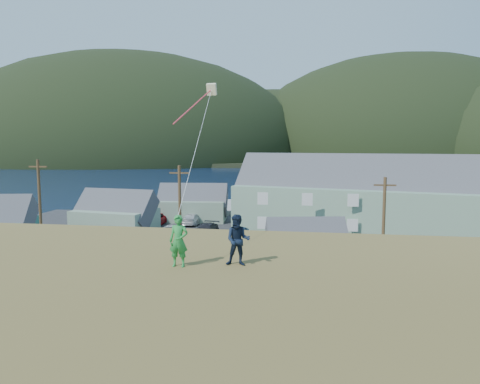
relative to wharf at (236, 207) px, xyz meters
name	(u,v)px	position (x,y,z in m)	size (l,w,h in m)	color
ground	(230,290)	(6.00, -40.00, -0.45)	(900.00, 900.00, 0.00)	#0A1638
grass_strip	(226,298)	(6.00, -42.00, -0.40)	(110.00, 8.00, 0.10)	#4C3D19
waterfront_lot	(256,240)	(6.00, -23.00, -0.39)	(72.00, 36.00, 0.12)	#28282B
wharf	(236,207)	(0.00, 0.00, 0.00)	(26.00, 14.00, 0.90)	gray
far_shore	(299,157)	(6.00, 290.00, 0.55)	(900.00, 320.00, 2.00)	black
far_hills	(348,158)	(41.59, 239.38, 1.55)	(760.00, 265.00, 143.00)	black
lodge	(374,198)	(19.77, -18.16, 4.15)	(35.27, 17.54, 11.96)	gray
shed_palegreen_near	(115,215)	(-10.91, -23.38, 2.14)	(10.20, 7.24, 6.85)	slate
shed_white	(307,246)	(11.74, -33.89, 1.70)	(7.75, 5.89, 5.55)	silver
shed_palegreen_far	(193,204)	(-4.45, -11.71, 2.09)	(10.33, 6.46, 6.63)	slate
utility_poles	(187,224)	(2.25, -38.50, 4.25)	(28.01, 0.24, 9.66)	#47331E
parked_cars	(181,225)	(-3.99, -19.18, 0.42)	(26.09, 13.20, 1.58)	black
kite_flyer_green	(179,241)	(7.63, -58.47, 7.56)	(0.59, 0.39, 1.62)	#258939
kite_flyer_navy	(238,240)	(9.43, -58.07, 7.56)	(0.78, 0.61, 1.61)	#121E33
kite_rig	(209,93)	(6.80, -50.46, 13.01)	(1.02, 4.39, 9.68)	#FFF8C2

